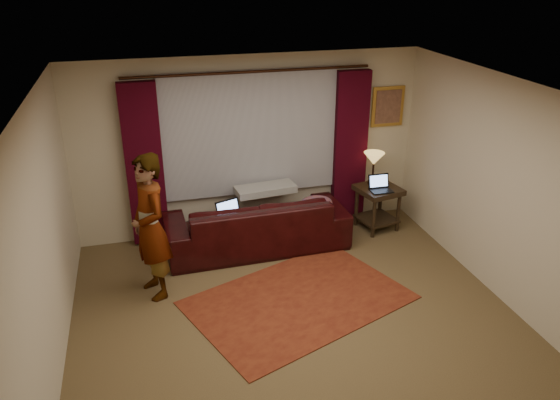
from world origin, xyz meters
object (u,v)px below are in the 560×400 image
object	(u,v)px
laptop_sofa	(233,212)
laptop_table	(382,184)
end_table	(377,208)
person	(150,227)
sofa	(256,214)
tiffany_lamp	(373,168)

from	to	relation	value
laptop_sofa	laptop_table	size ratio (longest dim) A/B	1.14
end_table	person	size ratio (longest dim) A/B	0.37
sofa	laptop_table	distance (m)	1.88
sofa	laptop_sofa	distance (m)	0.40
laptop_table	person	distance (m)	3.40
laptop_sofa	tiffany_lamp	size ratio (longest dim) A/B	0.79
laptop_sofa	laptop_table	bearing A→B (deg)	-18.49
laptop_sofa	laptop_table	distance (m)	2.22
laptop_table	person	bearing A→B (deg)	-165.89
laptop_sofa	person	world-z (taller)	person
tiffany_lamp	person	size ratio (longest dim) A/B	0.27
laptop_sofa	tiffany_lamp	xyz separation A→B (m)	(2.20, 0.40, 0.27)
sofa	end_table	bearing A→B (deg)	-178.38
end_table	laptop_table	distance (m)	0.47
laptop_sofa	laptop_table	world-z (taller)	laptop_table
person	laptop_sofa	bearing A→B (deg)	102.92
tiffany_lamp	person	world-z (taller)	person
person	sofa	bearing A→B (deg)	100.45
end_table	laptop_table	size ratio (longest dim) A/B	1.97
sofa	laptop_table	bearing A→B (deg)	177.42
end_table	sofa	bearing A→B (deg)	-177.00
laptop_sofa	tiffany_lamp	bearing A→B (deg)	-10.70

